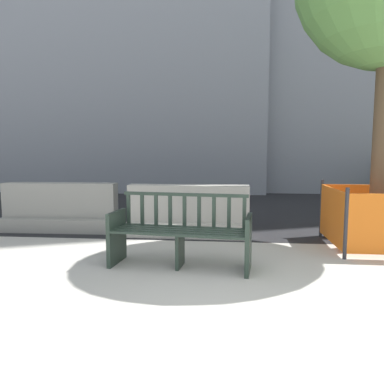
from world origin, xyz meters
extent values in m
plane|color=#B7B2A8|center=(0.00, 0.00, 0.00)|extent=(200.00, 200.00, 0.00)
cube|color=black|center=(0.00, 8.70, 0.00)|extent=(120.00, 12.00, 0.01)
cube|color=#28382D|center=(-1.55, 1.49, 0.33)|extent=(0.11, 0.52, 0.66)
cube|color=#28382D|center=(0.08, 1.30, 0.33)|extent=(0.11, 0.52, 0.66)
cube|color=#28382D|center=(-0.74, 1.39, 0.22)|extent=(0.08, 0.33, 0.45)
cube|color=#28382D|center=(-0.77, 1.16, 0.45)|extent=(1.60, 0.26, 0.02)
cube|color=#28382D|center=(-0.75, 1.28, 0.45)|extent=(1.60, 0.26, 0.02)
cube|color=#28382D|center=(-0.74, 1.39, 0.45)|extent=(1.60, 0.26, 0.02)
cube|color=#28382D|center=(-0.73, 1.51, 0.45)|extent=(1.60, 0.26, 0.02)
cube|color=#28382D|center=(-0.71, 1.62, 0.45)|extent=(1.60, 0.26, 0.02)
cube|color=#28382D|center=(-0.71, 1.63, 0.86)|extent=(1.59, 0.22, 0.04)
cube|color=#28382D|center=(-1.46, 1.72, 0.65)|extent=(0.05, 0.03, 0.38)
cube|color=#28382D|center=(-1.27, 1.69, 0.65)|extent=(0.05, 0.03, 0.38)
cube|color=#28382D|center=(-1.08, 1.67, 0.65)|extent=(0.05, 0.03, 0.38)
cube|color=#28382D|center=(-0.90, 1.65, 0.65)|extent=(0.05, 0.03, 0.38)
cube|color=#28382D|center=(-0.71, 1.63, 0.65)|extent=(0.05, 0.03, 0.38)
cube|color=#28382D|center=(-0.52, 1.61, 0.65)|extent=(0.05, 0.03, 0.38)
cube|color=#28382D|center=(-0.34, 1.59, 0.65)|extent=(0.05, 0.03, 0.38)
cube|color=#28382D|center=(-0.15, 1.56, 0.65)|extent=(0.05, 0.03, 0.38)
cube|color=#28382D|center=(0.03, 1.54, 0.65)|extent=(0.05, 0.03, 0.38)
cube|color=#28382D|center=(-1.56, 1.47, 0.65)|extent=(0.10, 0.46, 0.03)
cube|color=#28382D|center=(0.07, 1.28, 0.65)|extent=(0.10, 0.46, 0.03)
cube|color=#ADA89E|center=(-0.82, 3.12, 0.12)|extent=(2.01, 0.70, 0.24)
cube|color=#ADA89E|center=(-0.82, 3.12, 0.54)|extent=(2.00, 0.32, 0.60)
cube|color=gray|center=(-3.12, 3.29, 0.12)|extent=(2.01, 0.72, 0.24)
cube|color=gray|center=(-3.12, 3.29, 0.54)|extent=(2.01, 0.34, 0.60)
cylinder|color=brown|center=(2.00, 2.57, 1.52)|extent=(0.27, 0.27, 3.04)
cylinder|color=#2D2D33|center=(1.36, 1.93, 0.47)|extent=(0.05, 0.05, 0.94)
cylinder|color=#2D2D33|center=(1.36, 3.22, 0.47)|extent=(0.05, 0.05, 0.94)
cube|color=orange|center=(2.00, 3.22, 0.47)|extent=(1.30, 0.03, 0.79)
cube|color=orange|center=(1.36, 2.57, 0.47)|extent=(0.03, 1.30, 0.79)
camera|label=1|loc=(-0.17, -3.00, 1.42)|focal=35.00mm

